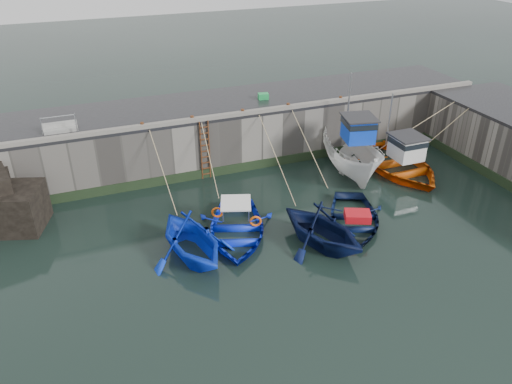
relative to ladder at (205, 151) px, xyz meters
name	(u,v)px	position (x,y,z in m)	size (l,w,h in m)	color
ground	(329,280)	(2.00, -9.91, -1.59)	(120.00, 120.00, 0.00)	black
quay_back	(226,129)	(2.00, 2.59, -0.09)	(30.00, 5.00, 3.00)	slate
road_back	(226,103)	(2.00, 2.59, 1.49)	(30.00, 5.00, 0.16)	black
kerb_back	(240,114)	(2.00, 0.24, 1.67)	(30.00, 0.30, 0.20)	slate
algae_back	(242,167)	(2.00, 0.05, -1.34)	(30.00, 0.08, 0.50)	black
ladder	(205,151)	(0.00, 0.00, 0.00)	(0.51, 0.08, 3.20)	#3F1E0F
boat_near_white	(192,256)	(-2.50, -6.47, -1.59)	(3.76, 4.36, 2.30)	#0D33CE
boat_near_white_rope	(168,204)	(-2.50, -1.94, -1.59)	(0.04, 4.81, 3.10)	tan
boat_near_blue	(236,235)	(-0.30, -5.67, -1.59)	(3.61, 5.05, 1.05)	#0E29D4
boat_near_blue_rope	(210,192)	(-0.30, -1.54, -1.59)	(0.04, 4.17, 3.10)	tan
boat_near_blacktrim	(320,244)	(2.81, -7.64, -1.59)	(3.67, 4.26, 2.24)	#091238
boat_near_blacktrim_rope	(274,190)	(2.81, -2.53, -1.59)	(0.04, 5.84, 3.10)	tan
boat_near_navy	(353,222)	(5.01, -6.66, -1.59)	(3.32, 4.64, 0.96)	#091538
boat_near_navy_rope	(308,179)	(5.01, -2.04, -1.59)	(0.04, 4.98, 3.10)	tan
boat_far_white	(352,154)	(7.53, -2.08, -0.56)	(3.66, 6.65, 5.43)	silver
boat_far_orange	(398,163)	(10.01, -2.85, -1.17)	(4.54, 6.34, 4.31)	#D7540B
fish_crate	(263,96)	(4.13, 2.25, 1.73)	(0.57, 0.40, 0.32)	green
railing	(60,127)	(-6.75, 1.33, 1.77)	(1.60, 1.05, 1.00)	#A5A8AD
bollard_a	(142,125)	(-3.00, 0.34, 1.71)	(0.18, 0.18, 0.28)	#3F1E0F
bollard_b	(192,118)	(-0.50, 0.34, 1.71)	(0.18, 0.18, 0.28)	#3F1E0F
bollard_c	(243,112)	(2.20, 0.34, 1.71)	(0.18, 0.18, 0.28)	#3F1E0F
bollard_d	(288,106)	(4.80, 0.34, 1.71)	(0.18, 0.18, 0.28)	#3F1E0F
bollard_e	(341,99)	(8.00, 0.34, 1.71)	(0.18, 0.18, 0.28)	#3F1E0F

